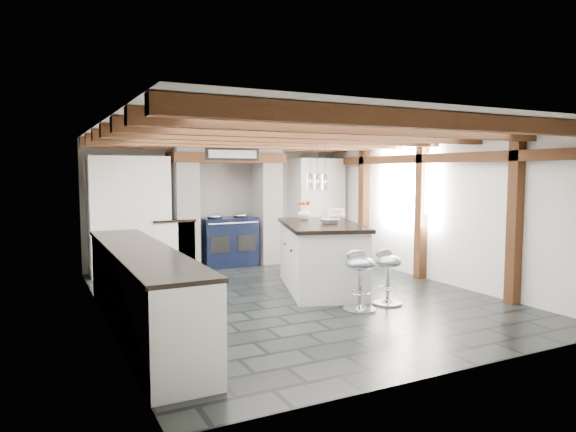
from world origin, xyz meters
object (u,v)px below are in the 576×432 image
range_cooker (228,241)px  bar_stool_near (387,270)px  bar_stool_far (359,273)px  kitchen_island (321,255)px

range_cooker → bar_stool_near: 3.68m
bar_stool_near → bar_stool_far: size_ratio=0.95×
range_cooker → kitchen_island: bearing=-76.7°
kitchen_island → bar_stool_near: (0.35, -1.15, -0.05)m
range_cooker → kitchen_island: (0.57, -2.41, 0.04)m
range_cooker → bar_stool_far: range_cooker is taller
kitchen_island → bar_stool_far: bearing=-78.6°
range_cooker → bar_stool_near: bearing=-75.5°
bar_stool_far → kitchen_island: bearing=92.9°
kitchen_island → bar_stool_near: size_ratio=3.05×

